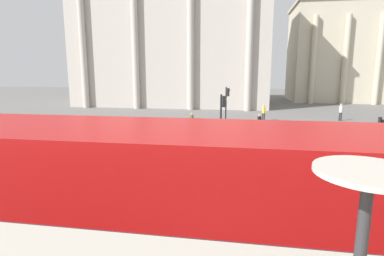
{
  "coord_description": "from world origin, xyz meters",
  "views": [
    {
      "loc": [
        0.39,
        -2.09,
        4.92
      ],
      "look_at": [
        -2.52,
        15.68,
        1.64
      ],
      "focal_mm": 28.0,
      "sensor_mm": 36.0,
      "label": 1
    }
  ],
  "objects": [
    {
      "name": "traffic_light_far",
      "position": [
        -0.81,
        24.06,
        2.48
      ],
      "size": [
        0.42,
        0.24,
        3.79
      ],
      "color": "black",
      "rests_on": "ground_plane"
    },
    {
      "name": "car_black",
      "position": [
        -2.81,
        19.45,
        0.7
      ],
      "size": [
        4.2,
        1.93,
        1.35
      ],
      "rotation": [
        0.0,
        0.0,
        3.56
      ],
      "color": "black",
      "rests_on": "ground_plane"
    },
    {
      "name": "pedestrian_black",
      "position": [
        1.94,
        22.83,
        0.95
      ],
      "size": [
        0.32,
        0.32,
        1.65
      ],
      "rotation": [
        0.0,
        0.0,
        5.41
      ],
      "color": "#282B33",
      "rests_on": "ground_plane"
    },
    {
      "name": "cafe_dining_table",
      "position": [
        1.11,
        -0.35,
        4.2
      ],
      "size": [
        0.6,
        0.6,
        0.73
      ],
      "color": "#2D2D30",
      "rests_on": "cafe_floor_slab"
    },
    {
      "name": "pedestrian_white",
      "position": [
        10.82,
        31.35,
        1.06
      ],
      "size": [
        0.32,
        0.32,
        1.83
      ],
      "rotation": [
        0.0,
        0.0,
        5.87
      ],
      "color": "#282B33",
      "rests_on": "ground_plane"
    },
    {
      "name": "double_decker_bus",
      "position": [
        -0.45,
        3.03,
        2.21
      ],
      "size": [
        11.23,
        2.75,
        3.97
      ],
      "rotation": [
        0.0,
        0.0,
        0.02
      ],
      "color": "black",
      "rests_on": "ground_plane"
    },
    {
      "name": "plaza_building_right",
      "position": [
        21.62,
        56.48,
        8.51
      ],
      "size": [
        25.15,
        13.07,
        17.01
      ],
      "color": "beige",
      "rests_on": "ground_plane"
    },
    {
      "name": "traffic_light_near",
      "position": [
        5.35,
        9.31,
        2.24
      ],
      "size": [
        0.42,
        0.24,
        3.41
      ],
      "color": "black",
      "rests_on": "ground_plane"
    },
    {
      "name": "plaza_building_left",
      "position": [
        -10.34,
        46.59,
        9.78
      ],
      "size": [
        29.63,
        16.35,
        19.55
      ],
      "color": "#BCB2A8",
      "rests_on": "ground_plane"
    },
    {
      "name": "traffic_light_mid",
      "position": [
        -0.76,
        16.78,
        2.39
      ],
      "size": [
        0.42,
        0.24,
        3.64
      ],
      "color": "black",
      "rests_on": "ground_plane"
    },
    {
      "name": "pedestrian_yellow",
      "position": [
        2.8,
        29.99,
        0.98
      ],
      "size": [
        0.32,
        0.32,
        1.7
      ],
      "rotation": [
        0.0,
        0.0,
        0.88
      ],
      "color": "#282B33",
      "rests_on": "ground_plane"
    },
    {
      "name": "pedestrian_olive",
      "position": [
        -3.74,
        23.08,
        0.91
      ],
      "size": [
        0.32,
        0.32,
        1.59
      ],
      "rotation": [
        0.0,
        0.0,
        4.86
      ],
      "color": "#282B33",
      "rests_on": "ground_plane"
    }
  ]
}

